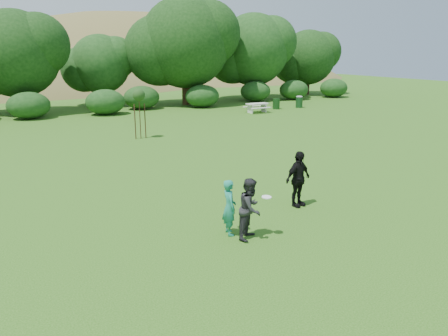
{
  "coord_description": "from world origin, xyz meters",
  "views": [
    {
      "loc": [
        -6.98,
        -9.44,
        4.99
      ],
      "look_at": [
        0.0,
        3.0,
        1.1
      ],
      "focal_mm": 35.0,
      "sensor_mm": 36.0,
      "label": 1
    }
  ],
  "objects_px": {
    "trash_can_lidded": "(299,101)",
    "player_black": "(298,179)",
    "player_grey": "(251,209)",
    "trash_can_near": "(276,104)",
    "player_teal": "(229,207)",
    "sapling": "(139,96)",
    "picnic_table": "(257,106)"
  },
  "relations": [
    {
      "from": "player_grey",
      "to": "picnic_table",
      "type": "xyz_separation_m",
      "value": [
        13.69,
        20.36,
        -0.33
      ]
    },
    {
      "from": "player_teal",
      "to": "trash_can_lidded",
      "type": "xyz_separation_m",
      "value": [
        19.08,
        20.71,
        -0.25
      ]
    },
    {
      "from": "player_teal",
      "to": "player_grey",
      "type": "relative_size",
      "value": 0.93
    },
    {
      "from": "player_black",
      "to": "trash_can_near",
      "type": "xyz_separation_m",
      "value": [
        13.68,
        20.06,
        -0.47
      ]
    },
    {
      "from": "player_grey",
      "to": "trash_can_near",
      "type": "bearing_deg",
      "value": 16.14
    },
    {
      "from": "player_black",
      "to": "sapling",
      "type": "relative_size",
      "value": 0.65
    },
    {
      "from": "player_teal",
      "to": "player_grey",
      "type": "xyz_separation_m",
      "value": [
        0.38,
        -0.49,
        0.06
      ]
    },
    {
      "from": "trash_can_near",
      "to": "picnic_table",
      "type": "xyz_separation_m",
      "value": [
        -2.68,
        -1.07,
        0.07
      ]
    },
    {
      "from": "player_teal",
      "to": "trash_can_near",
      "type": "xyz_separation_m",
      "value": [
        16.75,
        20.93,
        -0.34
      ]
    },
    {
      "from": "picnic_table",
      "to": "trash_can_lidded",
      "type": "height_order",
      "value": "trash_can_lidded"
    },
    {
      "from": "picnic_table",
      "to": "sapling",
      "type": "bearing_deg",
      "value": -154.38
    },
    {
      "from": "trash_can_near",
      "to": "picnic_table",
      "type": "relative_size",
      "value": 0.5
    },
    {
      "from": "sapling",
      "to": "player_teal",
      "type": "bearing_deg",
      "value": -99.17
    },
    {
      "from": "player_grey",
      "to": "trash_can_lidded",
      "type": "bearing_deg",
      "value": 12.12
    },
    {
      "from": "trash_can_lidded",
      "to": "trash_can_near",
      "type": "bearing_deg",
      "value": 174.65
    },
    {
      "from": "trash_can_near",
      "to": "sapling",
      "type": "distance_m",
      "value": 16.06
    },
    {
      "from": "player_grey",
      "to": "trash_can_near",
      "type": "xyz_separation_m",
      "value": [
        16.38,
        21.42,
        -0.39
      ]
    },
    {
      "from": "player_teal",
      "to": "player_grey",
      "type": "distance_m",
      "value": 0.62
    },
    {
      "from": "player_black",
      "to": "trash_can_lidded",
      "type": "height_order",
      "value": "player_black"
    },
    {
      "from": "player_grey",
      "to": "player_black",
      "type": "bearing_deg",
      "value": -9.73
    },
    {
      "from": "player_teal",
      "to": "picnic_table",
      "type": "distance_m",
      "value": 24.34
    },
    {
      "from": "trash_can_lidded",
      "to": "player_black",
      "type": "bearing_deg",
      "value": -128.88
    },
    {
      "from": "player_grey",
      "to": "trash_can_lidded",
      "type": "relative_size",
      "value": 1.61
    },
    {
      "from": "player_teal",
      "to": "trash_can_near",
      "type": "relative_size",
      "value": 1.75
    },
    {
      "from": "player_teal",
      "to": "trash_can_near",
      "type": "height_order",
      "value": "player_teal"
    },
    {
      "from": "sapling",
      "to": "trash_can_lidded",
      "type": "xyz_separation_m",
      "value": [
        16.79,
        6.49,
        -1.88
      ]
    },
    {
      "from": "player_black",
      "to": "trash_can_near",
      "type": "bearing_deg",
      "value": 44.26
    },
    {
      "from": "player_black",
      "to": "picnic_table",
      "type": "height_order",
      "value": "player_black"
    },
    {
      "from": "trash_can_near",
      "to": "picnic_table",
      "type": "distance_m",
      "value": 2.89
    },
    {
      "from": "player_teal",
      "to": "trash_can_near",
      "type": "bearing_deg",
      "value": -27.12
    },
    {
      "from": "player_grey",
      "to": "picnic_table",
      "type": "height_order",
      "value": "player_grey"
    },
    {
      "from": "player_teal",
      "to": "picnic_table",
      "type": "bearing_deg",
      "value": -23.76
    }
  ]
}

